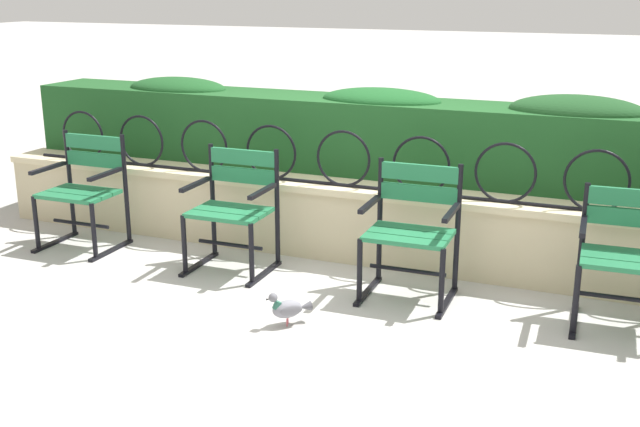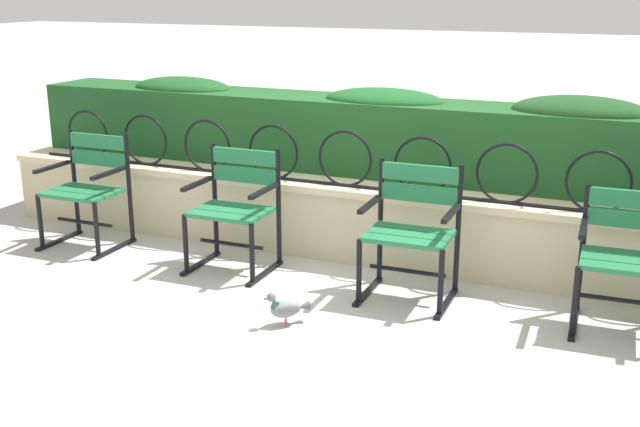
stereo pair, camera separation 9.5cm
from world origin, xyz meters
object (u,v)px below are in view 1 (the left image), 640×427
park_chair_centre_right (412,228)px  park_chair_rightmost (629,254)px  pigeon_near_chairs (288,308)px  park_chair_leftmost (84,188)px  park_chair_centre_left (234,206)px

park_chair_centre_right → park_chair_rightmost: (1.33, 0.03, -0.01)m
park_chair_centre_right → pigeon_near_chairs: bearing=-126.0°
park_chair_leftmost → park_chair_centre_left: bearing=-0.2°
park_chair_centre_left → park_chair_centre_right: size_ratio=0.99×
park_chair_centre_left → park_chair_centre_right: (1.33, -0.02, 0.00)m
park_chair_centre_left → park_chair_rightmost: bearing=0.4°
park_chair_leftmost → park_chair_centre_left: park_chair_leftmost is taller
park_chair_centre_left → park_chair_rightmost: size_ratio=1.05×
park_chair_centre_right → pigeon_near_chairs: size_ratio=3.74×
park_chair_rightmost → park_chair_leftmost: bearing=-179.8°
park_chair_centre_right → park_chair_rightmost: size_ratio=1.06×
park_chair_centre_right → park_chair_rightmost: bearing=1.5°
park_chair_rightmost → pigeon_near_chairs: 2.06m
park_chair_leftmost → park_chair_centre_right: size_ratio=1.00×
park_chair_leftmost → pigeon_near_chairs: park_chair_leftmost is taller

